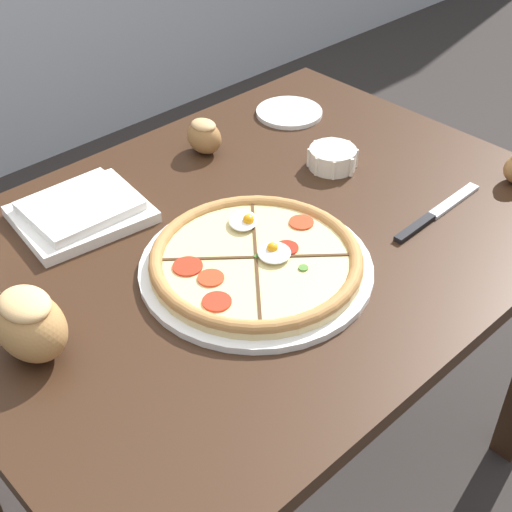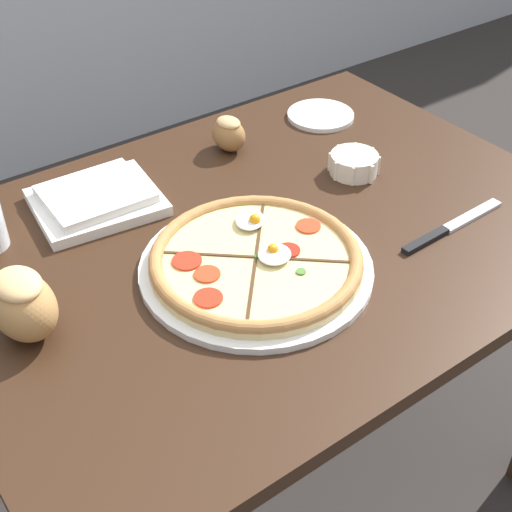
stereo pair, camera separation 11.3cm
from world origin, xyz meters
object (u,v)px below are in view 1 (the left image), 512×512
Objects in this scene: ramekin_bowl at (332,157)px; side_saucer at (289,112)px; dining_table at (256,279)px; pizza at (256,261)px; bread_piece_mid at (28,322)px; bread_piece_near at (204,136)px; napkin_folded at (81,211)px; knife_main at (437,213)px.

ramekin_bowl is 0.68× the size of side_saucer.
dining_table is 0.17m from pizza.
bread_piece_mid reaches higher than side_saucer.
ramekin_bowl is 0.68m from bread_piece_mid.
pizza is 0.36m from bread_piece_mid.
ramekin_bowl is at bearing -114.66° from side_saucer.
bread_piece_near reaches higher than ramekin_bowl.
ramekin_bowl is at bearing -56.66° from bread_piece_near.
dining_table is 0.34m from napkin_folded.
pizza is 0.35m from ramekin_bowl.
pizza is at bearing -141.20° from side_saucer.
dining_table is at bearing -0.58° from bread_piece_mid.
pizza is (-0.08, -0.08, 0.13)m from dining_table.
napkin_folded is 2.87× the size of bread_piece_near.
dining_table is 0.29m from ramekin_bowl.
knife_main is at bearing -17.50° from pizza.
bread_piece_mid is (-0.22, -0.23, 0.04)m from napkin_folded.
bread_piece_near reaches higher than napkin_folded.
knife_main reaches higher than dining_table.
side_saucer is (0.35, 0.26, 0.12)m from dining_table.
pizza is 0.55m from side_saucer.
bread_piece_near is (0.19, 0.35, 0.02)m from pizza.
bread_piece_mid is (-0.54, -0.26, 0.02)m from bread_piece_near.
dining_table is 2.97× the size of pizza.
knife_main is at bearing -86.62° from ramekin_bowl.
pizza is at bearing -13.73° from bread_piece_mid.
dining_table is 0.45m from side_saucer.
napkin_folded is 1.90× the size of bread_piece_mid.
bread_piece_near reaches higher than pizza.
napkin_folded reaches higher than knife_main.
pizza is at bearing -118.18° from bread_piece_near.
dining_table is at bearing 142.82° from knife_main.
pizza reaches higher than ramekin_bowl.
ramekin_bowl is at bearing 21.51° from pizza.
knife_main is at bearing -42.24° from napkin_folded.
bread_piece_mid is at bearing -161.61° from side_saucer.
napkin_folded is (-0.20, 0.24, 0.13)m from dining_table.
ramekin_bowl reaches higher than side_saucer.
side_saucer is at bearing 36.95° from dining_table.
dining_table is 4.56× the size of knife_main.
side_saucer is at bearing 18.39° from bread_piece_mid.
knife_main is at bearing -15.62° from bread_piece_mid.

